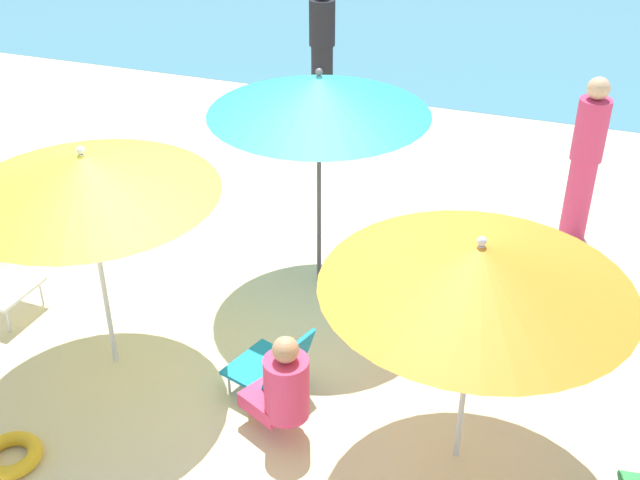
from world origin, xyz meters
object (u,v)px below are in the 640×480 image
object	(u,v)px
umbrella_teal	(319,95)
beach_bag	(416,330)
umbrella_yellow	(85,174)
beach_chair_c	(274,365)
umbrella_orange	(479,267)
swim_ring	(11,456)
person_b	(585,160)
person_a	(322,51)
person_c	(282,387)

from	to	relation	value
umbrella_teal	beach_bag	bearing A→B (deg)	-31.54
umbrella_yellow	beach_chair_c	xyz separation A→B (m)	(1.37, 0.04, -1.38)
umbrella_teal	umbrella_orange	bearing A→B (deg)	-46.96
umbrella_orange	swim_ring	distance (m)	3.44
swim_ring	beach_bag	distance (m)	3.18
person_b	beach_bag	xyz separation A→B (m)	(-1.09, -2.24, -0.69)
umbrella_teal	beach_bag	distance (m)	2.07
umbrella_orange	swim_ring	size ratio (longest dim) A/B	4.48
umbrella_orange	swim_ring	xyz separation A→B (m)	(-2.90, -1.08, -1.51)
umbrella_orange	beach_chair_c	world-z (taller)	umbrella_orange
beach_chair_c	swim_ring	distance (m)	1.93
person_a	umbrella_teal	bearing A→B (deg)	24.90
swim_ring	beach_bag	size ratio (longest dim) A/B	1.31
beach_bag	person_b	bearing A→B (deg)	64.05
beach_chair_c	person_b	xyz separation A→B (m)	(1.95, 3.17, 0.57)
beach_chair_c	person_a	bearing A→B (deg)	-56.73
umbrella_yellow	person_c	bearing A→B (deg)	-11.00
umbrella_yellow	beach_chair_c	distance (m)	1.95
person_a	person_b	xyz separation A→B (m)	(3.46, -2.29, -0.00)
person_c	beach_bag	xyz separation A→B (m)	(0.66, 1.28, -0.26)
umbrella_orange	person_b	distance (m)	3.43
person_b	person_a	bearing A→B (deg)	36.30
beach_bag	umbrella_teal	bearing A→B (deg)	148.46
beach_chair_c	umbrella_yellow	bearing A→B (deg)	19.59
beach_bag	swim_ring	bearing A→B (deg)	-137.32
beach_chair_c	person_c	bearing A→B (deg)	137.96
person_b	swim_ring	xyz separation A→B (m)	(-3.43, -4.39, -0.81)
swim_ring	person_b	bearing A→B (deg)	52.04
person_a	swim_ring	xyz separation A→B (m)	(0.04, -6.69, -0.81)
umbrella_yellow	umbrella_orange	bearing A→B (deg)	-2.25
person_c	beach_bag	bearing A→B (deg)	-91.79
person_a	beach_bag	distance (m)	5.16
person_b	beach_bag	size ratio (longest dim) A/B	5.09
beach_chair_c	person_b	size ratio (longest dim) A/B	0.40
person_b	beach_chair_c	bearing A→B (deg)	128.09
umbrella_yellow	beach_chair_c	world-z (taller)	umbrella_yellow
person_a	swim_ring	size ratio (longest dim) A/B	3.96
person_a	person_b	distance (m)	4.15
beach_bag	umbrella_orange	bearing A→B (deg)	-62.78
umbrella_yellow	umbrella_orange	xyz separation A→B (m)	(2.79, -0.11, -0.11)
person_c	umbrella_orange	bearing A→B (deg)	-145.21
umbrella_yellow	person_b	world-z (taller)	umbrella_yellow
umbrella_teal	beach_chair_c	world-z (taller)	umbrella_teal
person_c	beach_bag	size ratio (longest dim) A/B	2.65
umbrella_teal	umbrella_orange	size ratio (longest dim) A/B	1.05
beach_chair_c	person_c	distance (m)	0.42
umbrella_yellow	swim_ring	size ratio (longest dim) A/B	4.38
umbrella_yellow	person_c	distance (m)	2.03
umbrella_orange	person_c	distance (m)	1.68
umbrella_orange	person_b	bearing A→B (deg)	80.89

